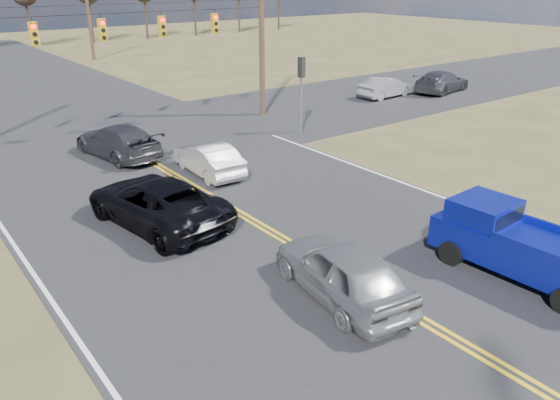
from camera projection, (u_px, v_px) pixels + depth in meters
ground at (387, 301)px, 13.86m from camera, size 160.00×160.00×0.00m
road_main at (194, 187)px, 21.21m from camera, size 14.00×120.00×0.02m
road_cross at (115, 141)px, 27.09m from camera, size 120.00×12.00×0.02m
signal_gantry at (115, 35)px, 25.27m from camera, size 19.60×4.83×10.00m
utility_poles at (111, 33)px, 24.35m from camera, size 19.60×58.32×10.00m
treeline at (45, 11)px, 31.49m from camera, size 87.00×117.80×7.40m
pickup_truck at (519, 245)px, 14.74m from camera, size 2.18×5.05×1.87m
silver_suv at (343, 271)px, 13.73m from camera, size 2.43×4.68×1.52m
black_suv at (157, 202)px, 17.84m from camera, size 3.41×5.95×1.56m
white_car_queue at (208, 159)px, 22.40m from camera, size 1.62×4.10×1.33m
dgrey_car_queue at (118, 141)px, 24.52m from camera, size 2.76×5.31×1.47m
cross_car_east_near at (386, 87)px, 36.45m from camera, size 1.66×4.25×1.38m
cross_car_east_far at (442, 82)px, 38.00m from camera, size 2.91×5.37×1.48m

